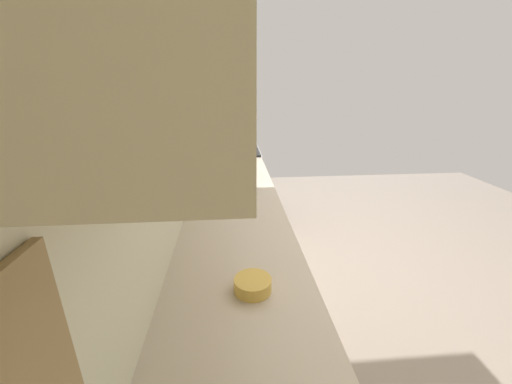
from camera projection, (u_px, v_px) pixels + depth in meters
ground_plane at (371, 302)px, 2.44m from camera, size 6.84×6.84×0.00m
wall_back at (172, 136)px, 1.85m from camera, size 4.39×0.12×2.75m
counter_run at (237, 297)px, 1.84m from camera, size 3.50×0.66×0.89m
upper_cabinets at (196, 41)px, 1.34m from camera, size 2.49×0.32×0.59m
oven_range at (234, 184)px, 3.80m from camera, size 0.72×0.67×1.07m
microwave at (231, 162)px, 2.59m from camera, size 0.44×0.35×0.28m
bowl at (253, 284)px, 1.21m from camera, size 0.15×0.15×0.06m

